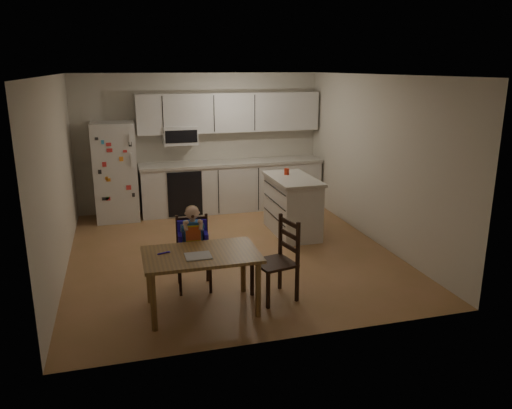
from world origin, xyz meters
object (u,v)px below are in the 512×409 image
object	(u,v)px
refrigerator	(115,172)
kitchen_island	(292,205)
dining_table	(201,261)
chair_booster	(193,238)
red_cup	(287,172)
chair_side	(282,254)

from	to	relation	value
refrigerator	kitchen_island	distance (m)	3.15
dining_table	chair_booster	bearing A→B (deg)	89.69
dining_table	kitchen_island	bearing A→B (deg)	50.46
red_cup	dining_table	world-z (taller)	red_cup
kitchen_island	dining_table	bearing A→B (deg)	-129.54
dining_table	chair_side	size ratio (longest dim) A/B	1.31
refrigerator	chair_booster	xyz separation A→B (m)	(0.86, -3.19, -0.22)
refrigerator	chair_booster	world-z (taller)	refrigerator
refrigerator	chair_side	size ratio (longest dim) A/B	1.79
refrigerator	chair_side	world-z (taller)	refrigerator
chair_booster	chair_side	distance (m)	1.09
chair_side	kitchen_island	bearing A→B (deg)	144.71
red_cup	dining_table	distance (m)	3.07
red_cup	dining_table	size ratio (longest dim) A/B	0.08
refrigerator	chair_booster	bearing A→B (deg)	-74.87
kitchen_island	dining_table	xyz separation A→B (m)	(-1.84, -2.23, 0.11)
chair_booster	refrigerator	bearing A→B (deg)	109.55
refrigerator	chair_side	bearing A→B (deg)	-64.22
kitchen_island	chair_side	world-z (taller)	chair_side
red_cup	chair_booster	xyz separation A→B (m)	(-1.81, -1.83, -0.35)
chair_booster	kitchen_island	bearing A→B (deg)	45.74
dining_table	chair_booster	size ratio (longest dim) A/B	1.19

